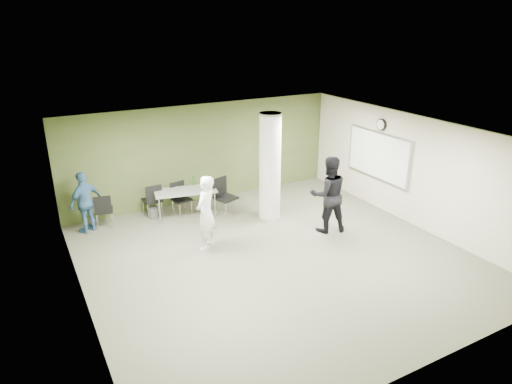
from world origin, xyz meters
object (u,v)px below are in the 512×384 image
woman_white (206,213)px  man_black (328,194)px  man_blue (85,202)px  folding_table (186,192)px  chair_back_left (103,209)px

woman_white → man_black: bearing=128.3°
man_blue → woman_white: bearing=103.6°
woman_white → man_black: man_black is taller
folding_table → chair_back_left: size_ratio=1.93×
folding_table → woman_white: woman_white is taller
chair_back_left → woman_white: 2.94m
man_blue → folding_table: bearing=140.9°
folding_table → woman_white: bearing=-85.2°
man_blue → chair_back_left: bearing=153.1°
man_black → man_blue: man_black is taller
man_black → man_blue: (-5.24, 2.80, -0.18)m
chair_back_left → man_blue: (-0.40, -0.03, 0.27)m
man_blue → man_black: bearing=120.3°
chair_back_left → man_blue: 0.48m
man_black → woman_white: bearing=5.9°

